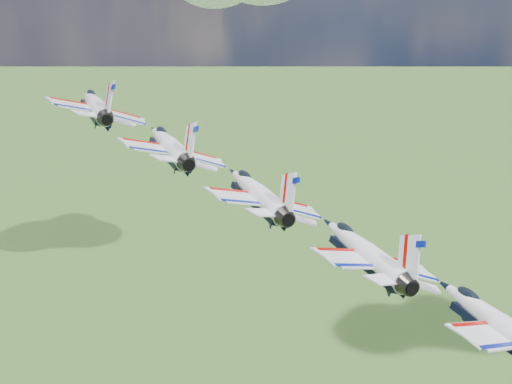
{
  "coord_description": "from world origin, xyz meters",
  "views": [
    {
      "loc": [
        13.43,
        -88.17,
        174.05
      ],
      "look_at": [
        18.58,
        -20.77,
        149.61
      ],
      "focal_mm": 50.0,
      "sensor_mm": 36.0,
      "label": 1
    }
  ],
  "objects_px": {
    "jet_3": "(363,250)",
    "jet_4": "(495,322)",
    "jet_0": "(95,105)",
    "jet_1": "(168,144)",
    "jet_2": "(256,192)"
  },
  "relations": [
    {
      "from": "jet_1",
      "to": "jet_4",
      "type": "distance_m",
      "value": 39.3
    },
    {
      "from": "jet_2",
      "to": "jet_3",
      "type": "distance_m",
      "value": 13.1
    },
    {
      "from": "jet_0",
      "to": "jet_3",
      "type": "height_order",
      "value": "jet_0"
    },
    {
      "from": "jet_0",
      "to": "jet_2",
      "type": "height_order",
      "value": "jet_0"
    },
    {
      "from": "jet_2",
      "to": "jet_4",
      "type": "height_order",
      "value": "jet_2"
    },
    {
      "from": "jet_1",
      "to": "jet_3",
      "type": "height_order",
      "value": "jet_1"
    },
    {
      "from": "jet_1",
      "to": "jet_4",
      "type": "height_order",
      "value": "jet_1"
    },
    {
      "from": "jet_0",
      "to": "jet_1",
      "type": "relative_size",
      "value": 1.0
    },
    {
      "from": "jet_2",
      "to": "jet_4",
      "type": "bearing_deg",
      "value": -62.06
    },
    {
      "from": "jet_3",
      "to": "jet_4",
      "type": "relative_size",
      "value": 1.0
    },
    {
      "from": "jet_0",
      "to": "jet_1",
      "type": "height_order",
      "value": "jet_0"
    },
    {
      "from": "jet_2",
      "to": "jet_3",
      "type": "xyz_separation_m",
      "value": [
        9.06,
        -9.1,
        -2.59
      ]
    },
    {
      "from": "jet_1",
      "to": "jet_3",
      "type": "distance_m",
      "value": 26.2
    },
    {
      "from": "jet_1",
      "to": "jet_3",
      "type": "relative_size",
      "value": 1.0
    },
    {
      "from": "jet_0",
      "to": "jet_4",
      "type": "height_order",
      "value": "jet_0"
    }
  ]
}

